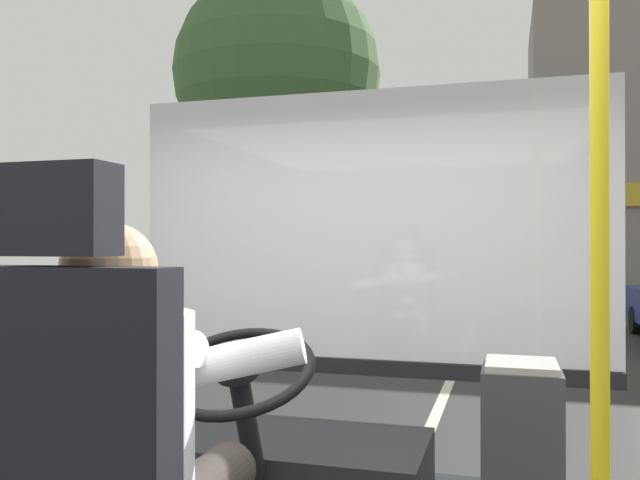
% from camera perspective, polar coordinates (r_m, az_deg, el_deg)
% --- Properties ---
extents(ground, '(18.00, 44.00, 0.06)m').
position_cam_1_polar(ground, '(10.66, 12.24, -10.07)').
color(ground, '#2F2F2F').
extents(bus_driver, '(0.75, 0.64, 0.75)m').
position_cam_1_polar(bus_driver, '(1.59, -16.90, -15.96)').
color(bus_driver, '#332D28').
rests_on(bus_driver, driver_seat).
extents(handrail_pole, '(0.04, 0.04, 2.28)m').
position_cam_1_polar(handrail_pole, '(1.67, 23.34, -0.63)').
color(handrail_pole, yellow).
rests_on(handrail_pole, bus_floor).
extents(windshield_panel, '(2.50, 0.08, 1.48)m').
position_cam_1_polar(windshield_panel, '(3.38, 3.81, -2.06)').
color(windshield_panel, silver).
extents(street_tree, '(3.55, 3.55, 6.47)m').
position_cam_1_polar(street_tree, '(11.55, -3.77, 14.17)').
color(street_tree, '#4C3828').
rests_on(street_tree, ground).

